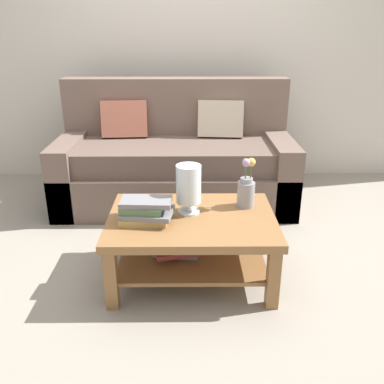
# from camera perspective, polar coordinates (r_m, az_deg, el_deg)

# --- Properties ---
(ground_plane) EXTENTS (10.00, 10.00, 0.00)m
(ground_plane) POSITION_cam_1_polar(r_m,az_deg,el_deg) (3.05, -0.39, -7.55)
(ground_plane) COLOR gray
(back_wall) EXTENTS (6.40, 0.12, 2.70)m
(back_wall) POSITION_cam_1_polar(r_m,az_deg,el_deg) (4.31, -0.50, 19.96)
(back_wall) COLOR beige
(back_wall) RESTS_ON ground
(couch) EXTENTS (2.02, 0.90, 1.06)m
(couch) POSITION_cam_1_polar(r_m,az_deg,el_deg) (3.72, -2.23, 4.13)
(couch) COLOR brown
(couch) RESTS_ON ground
(coffee_table) EXTENTS (1.02, 0.74, 0.42)m
(coffee_table) POSITION_cam_1_polar(r_m,az_deg,el_deg) (2.58, -0.09, -5.71)
(coffee_table) COLOR olive
(coffee_table) RESTS_ON ground
(book_stack_main) EXTENTS (0.32, 0.25, 0.14)m
(book_stack_main) POSITION_cam_1_polar(r_m,az_deg,el_deg) (2.46, -6.43, -2.52)
(book_stack_main) COLOR tan
(book_stack_main) RESTS_ON coffee_table
(glass_hurricane_vase) EXTENTS (0.15, 0.15, 0.31)m
(glass_hurricane_vase) POSITION_cam_1_polar(r_m,az_deg,el_deg) (2.51, -0.37, 0.84)
(glass_hurricane_vase) COLOR silver
(glass_hurricane_vase) RESTS_ON coffee_table
(flower_pitcher) EXTENTS (0.11, 0.11, 0.32)m
(flower_pitcher) POSITION_cam_1_polar(r_m,az_deg,el_deg) (2.65, 7.49, 0.42)
(flower_pitcher) COLOR gray
(flower_pitcher) RESTS_ON coffee_table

